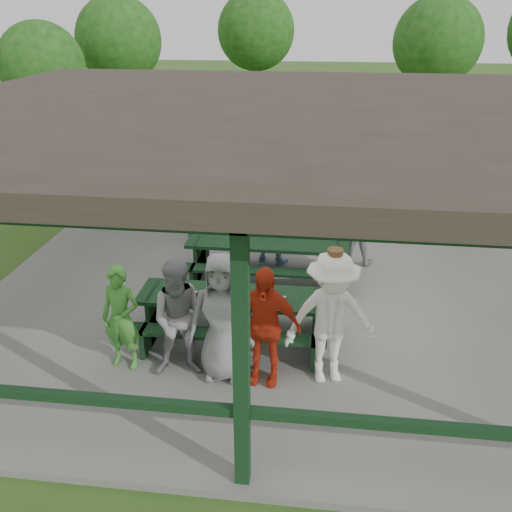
# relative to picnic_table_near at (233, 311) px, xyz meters

# --- Properties ---
(ground) EXTENTS (90.00, 90.00, 0.00)m
(ground) POSITION_rel_picnic_table_near_xyz_m (0.52, 1.20, -0.58)
(ground) COLOR #2D551A
(ground) RESTS_ON ground
(concrete_slab) EXTENTS (10.00, 8.00, 0.10)m
(concrete_slab) POSITION_rel_picnic_table_near_xyz_m (0.52, 1.20, -0.53)
(concrete_slab) COLOR slate
(concrete_slab) RESTS_ON ground
(pavilion_structure) EXTENTS (10.60, 8.60, 3.24)m
(pavilion_structure) POSITION_rel_picnic_table_near_xyz_m (0.52, 1.20, 2.59)
(pavilion_structure) COLOR black
(pavilion_structure) RESTS_ON concrete_slab
(picnic_table_near) EXTENTS (2.73, 1.39, 0.75)m
(picnic_table_near) POSITION_rel_picnic_table_near_xyz_m (0.00, 0.00, 0.00)
(picnic_table_near) COLOR black
(picnic_table_near) RESTS_ON concrete_slab
(picnic_table_far) EXTENTS (2.84, 1.39, 0.75)m
(picnic_table_far) POSITION_rel_picnic_table_near_xyz_m (0.29, 2.00, 0.00)
(picnic_table_far) COLOR black
(picnic_table_far) RESTS_ON concrete_slab
(table_setting) EXTENTS (2.34, 0.45, 0.10)m
(table_setting) POSITION_rel_picnic_table_near_xyz_m (-0.13, 0.03, 0.31)
(table_setting) COLOR white
(table_setting) RESTS_ON picnic_table_near
(contestant_green) EXTENTS (0.58, 0.42, 1.49)m
(contestant_green) POSITION_rel_picnic_table_near_xyz_m (-1.38, -0.80, 0.26)
(contestant_green) COLOR #429132
(contestant_green) RESTS_ON concrete_slab
(contestant_grey_left) EXTENTS (0.91, 0.76, 1.66)m
(contestant_grey_left) POSITION_rel_picnic_table_near_xyz_m (-0.53, -0.88, 0.35)
(contestant_grey_left) COLOR gray
(contestant_grey_left) RESTS_ON concrete_slab
(contestant_grey_mid) EXTENTS (0.87, 0.57, 1.77)m
(contestant_grey_mid) POSITION_rel_picnic_table_near_xyz_m (0.01, -0.86, 0.41)
(contestant_grey_mid) COLOR gray
(contestant_grey_mid) RESTS_ON concrete_slab
(contestant_red) EXTENTS (1.00, 0.50, 1.65)m
(contestant_red) POSITION_rel_picnic_table_near_xyz_m (0.54, -0.89, 0.35)
(contestant_red) COLOR red
(contestant_red) RESTS_ON concrete_slab
(contestant_white_fedora) EXTENTS (1.31, 0.93, 1.88)m
(contestant_white_fedora) POSITION_rel_picnic_table_near_xyz_m (1.39, -0.77, 0.44)
(contestant_white_fedora) COLOR white
(contestant_white_fedora) RESTS_ON concrete_slab
(spectator_lblue) EXTENTS (1.52, 0.88, 1.56)m
(spectator_lblue) POSITION_rel_picnic_table_near_xyz_m (0.31, 2.77, 0.30)
(spectator_lblue) COLOR #96C7E9
(spectator_lblue) RESTS_ON concrete_slab
(spectator_blue) EXTENTS (0.74, 0.63, 1.71)m
(spectator_blue) POSITION_rel_picnic_table_near_xyz_m (-1.36, 3.48, 0.38)
(spectator_blue) COLOR #3C689C
(spectator_blue) RESTS_ON concrete_slab
(spectator_grey) EXTENTS (0.82, 0.69, 1.47)m
(spectator_grey) POSITION_rel_picnic_table_near_xyz_m (1.89, 2.95, 0.26)
(spectator_grey) COLOR gray
(spectator_grey) RESTS_ON concrete_slab
(pickup_truck) EXTENTS (5.27, 2.53, 1.45)m
(pickup_truck) POSITION_rel_picnic_table_near_xyz_m (0.68, 8.97, 0.15)
(pickup_truck) COLOR silver
(pickup_truck) RESTS_ON ground
(farm_trailer) EXTENTS (4.24, 2.68, 1.48)m
(farm_trailer) POSITION_rel_picnic_table_near_xyz_m (-1.53, 9.83, 0.16)
(farm_trailer) COLOR navy
(farm_trailer) RESTS_ON ground
(tree_far_left) EXTENTS (3.25, 3.25, 5.07)m
(tree_far_left) POSITION_rel_picnic_table_near_xyz_m (-6.76, 14.67, 2.85)
(tree_far_left) COLOR #322214
(tree_far_left) RESTS_ON ground
(tree_left) EXTENTS (3.41, 3.41, 5.33)m
(tree_left) POSITION_rel_picnic_table_near_xyz_m (-2.01, 19.04, 3.03)
(tree_left) COLOR #322214
(tree_left) RESTS_ON ground
(tree_mid) EXTENTS (3.25, 3.25, 5.07)m
(tree_mid) POSITION_rel_picnic_table_near_xyz_m (5.18, 15.33, 2.85)
(tree_mid) COLOR #322214
(tree_mid) RESTS_ON ground
(tree_edge_left) EXTENTS (2.73, 2.73, 4.26)m
(tree_edge_left) POSITION_rel_picnic_table_near_xyz_m (-7.89, 10.58, 2.29)
(tree_edge_left) COLOR #322214
(tree_edge_left) RESTS_ON ground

